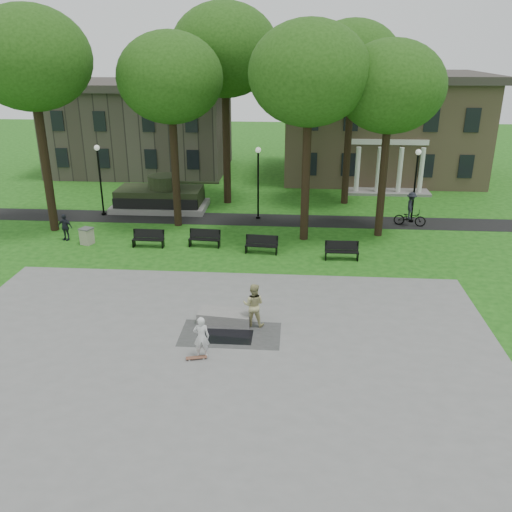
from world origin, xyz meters
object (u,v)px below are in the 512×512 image
at_px(skateboarder, 201,337).
at_px(friend_watching, 253,305).
at_px(park_bench_0, 148,238).
at_px(cyclist, 410,212).
at_px(trash_bin, 87,236).
at_px(concrete_block, 225,316).

distance_m(skateboarder, friend_watching, 3.07).
bearing_deg(skateboarder, park_bench_0, -72.94).
relative_size(skateboarder, cyclist, 0.75).
relative_size(cyclist, park_bench_0, 1.21).
relative_size(skateboarder, park_bench_0, 0.90).
xyz_separation_m(skateboarder, friend_watching, (1.71, 2.55, 0.10)).
bearing_deg(trash_bin, skateboarder, -53.03).
distance_m(friend_watching, park_bench_0, 11.10).
height_order(friend_watching, trash_bin, friend_watching).
bearing_deg(trash_bin, cyclist, 14.15).
bearing_deg(cyclist, trash_bin, 115.90).
xyz_separation_m(friend_watching, cyclist, (8.88, 13.84, -0.05)).
bearing_deg(park_bench_0, friend_watching, -51.79).
bearing_deg(cyclist, skateboarder, 158.86).
distance_m(concrete_block, cyclist, 16.97).
xyz_separation_m(cyclist, park_bench_0, (-15.60, -5.02, -0.37)).
distance_m(concrete_block, friend_watching, 1.41).
bearing_deg(park_bench_0, concrete_block, -56.44).
xyz_separation_m(concrete_block, skateboarder, (-0.51, -2.76, 0.59)).
height_order(friend_watching, cyclist, cyclist).
bearing_deg(friend_watching, trash_bin, -34.13).
bearing_deg(park_bench_0, cyclist, 18.77).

